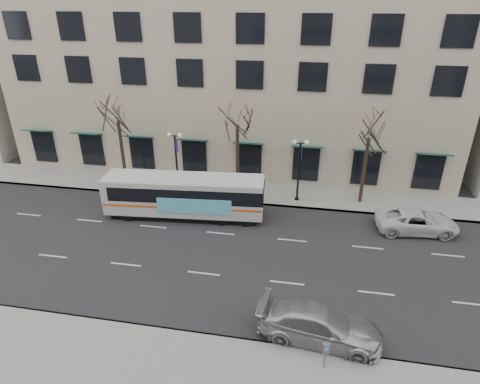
% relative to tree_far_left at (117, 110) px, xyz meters
% --- Properties ---
extents(ground, '(160.00, 160.00, 0.00)m').
position_rel_tree_far_left_xyz_m(ground, '(10.00, -8.80, -6.70)').
color(ground, black).
rests_on(ground, ground).
extents(sidewalk_far, '(80.00, 4.00, 0.15)m').
position_rel_tree_far_left_xyz_m(sidewalk_far, '(15.00, 0.20, -6.62)').
color(sidewalk_far, gray).
rests_on(sidewalk_far, ground).
extents(building_hotel, '(40.00, 20.00, 24.00)m').
position_rel_tree_far_left_xyz_m(building_hotel, '(8.00, 12.20, 5.30)').
color(building_hotel, tan).
rests_on(building_hotel, ground).
extents(tree_far_left, '(3.60, 3.60, 8.34)m').
position_rel_tree_far_left_xyz_m(tree_far_left, '(0.00, 0.00, 0.00)').
color(tree_far_left, black).
rests_on(tree_far_left, ground).
extents(tree_far_mid, '(3.60, 3.60, 8.55)m').
position_rel_tree_far_left_xyz_m(tree_far_mid, '(10.00, 0.00, 0.21)').
color(tree_far_mid, black).
rests_on(tree_far_mid, ground).
extents(tree_far_right, '(3.60, 3.60, 8.06)m').
position_rel_tree_far_left_xyz_m(tree_far_right, '(20.00, 0.00, -0.28)').
color(tree_far_right, black).
rests_on(tree_far_right, ground).
extents(lamp_post_left, '(1.22, 0.45, 5.21)m').
position_rel_tree_far_left_xyz_m(lamp_post_left, '(5.01, -0.60, -3.75)').
color(lamp_post_left, black).
rests_on(lamp_post_left, ground).
extents(lamp_post_right, '(1.22, 0.45, 5.21)m').
position_rel_tree_far_left_xyz_m(lamp_post_right, '(15.01, -0.60, -3.75)').
color(lamp_post_right, black).
rests_on(lamp_post_right, ground).
extents(city_bus, '(11.96, 3.59, 3.19)m').
position_rel_tree_far_left_xyz_m(city_bus, '(6.90, -4.48, -4.95)').
color(city_bus, silver).
rests_on(city_bus, ground).
extents(silver_car, '(6.15, 3.03, 1.72)m').
position_rel_tree_far_left_xyz_m(silver_car, '(16.81, -15.00, -5.84)').
color(silver_car, '#B0B3B8').
rests_on(silver_car, ground).
extents(white_pickup, '(5.79, 3.07, 1.55)m').
position_rel_tree_far_left_xyz_m(white_pickup, '(23.50, -3.72, -5.92)').
color(white_pickup, silver).
rests_on(white_pickup, ground).
extents(pay_station, '(0.33, 0.23, 1.40)m').
position_rel_tree_far_left_xyz_m(pay_station, '(17.04, -16.82, -5.54)').
color(pay_station, slate).
rests_on(pay_station, sidewalk_near).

